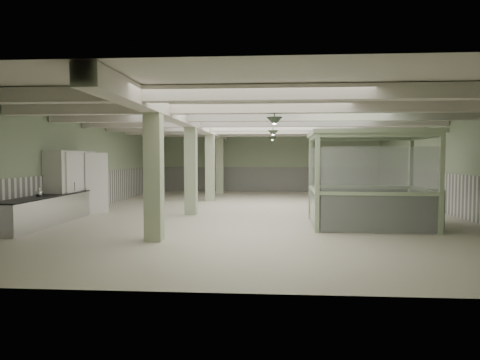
# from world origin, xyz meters

# --- Properties ---
(floor) EXTENTS (20.00, 20.00, 0.00)m
(floor) POSITION_xyz_m (0.00, 0.00, 0.00)
(floor) COLOR beige
(floor) RESTS_ON ground
(ceiling) EXTENTS (14.00, 20.00, 0.02)m
(ceiling) POSITION_xyz_m (0.00, 0.00, 3.60)
(ceiling) COLOR beige
(ceiling) RESTS_ON wall_back
(wall_back) EXTENTS (14.00, 0.02, 3.60)m
(wall_back) POSITION_xyz_m (0.00, 10.00, 1.80)
(wall_back) COLOR #90A281
(wall_back) RESTS_ON floor
(wall_front) EXTENTS (14.00, 0.02, 3.60)m
(wall_front) POSITION_xyz_m (0.00, -10.00, 1.80)
(wall_front) COLOR #90A281
(wall_front) RESTS_ON floor
(wall_left) EXTENTS (0.02, 20.00, 3.60)m
(wall_left) POSITION_xyz_m (-7.00, 0.00, 1.80)
(wall_left) COLOR #90A281
(wall_left) RESTS_ON floor
(wall_right) EXTENTS (0.02, 20.00, 3.60)m
(wall_right) POSITION_xyz_m (7.00, 0.00, 1.80)
(wall_right) COLOR #90A281
(wall_right) RESTS_ON floor
(wainscot_left) EXTENTS (0.05, 19.90, 1.50)m
(wainscot_left) POSITION_xyz_m (-6.97, 0.00, 0.75)
(wainscot_left) COLOR white
(wainscot_left) RESTS_ON floor
(wainscot_right) EXTENTS (0.05, 19.90, 1.50)m
(wainscot_right) POSITION_xyz_m (6.97, 0.00, 0.75)
(wainscot_right) COLOR white
(wainscot_right) RESTS_ON floor
(wainscot_back) EXTENTS (13.90, 0.05, 1.50)m
(wainscot_back) POSITION_xyz_m (0.00, 9.97, 0.75)
(wainscot_back) COLOR white
(wainscot_back) RESTS_ON floor
(girder) EXTENTS (0.45, 19.90, 0.40)m
(girder) POSITION_xyz_m (-2.50, 0.00, 3.38)
(girder) COLOR beige
(girder) RESTS_ON ceiling
(beam_a) EXTENTS (13.90, 0.35, 0.32)m
(beam_a) POSITION_xyz_m (0.00, -7.50, 3.42)
(beam_a) COLOR beige
(beam_a) RESTS_ON ceiling
(beam_b) EXTENTS (13.90, 0.35, 0.32)m
(beam_b) POSITION_xyz_m (0.00, -5.00, 3.42)
(beam_b) COLOR beige
(beam_b) RESTS_ON ceiling
(beam_c) EXTENTS (13.90, 0.35, 0.32)m
(beam_c) POSITION_xyz_m (0.00, -2.50, 3.42)
(beam_c) COLOR beige
(beam_c) RESTS_ON ceiling
(beam_d) EXTENTS (13.90, 0.35, 0.32)m
(beam_d) POSITION_xyz_m (0.00, 0.00, 3.42)
(beam_d) COLOR beige
(beam_d) RESTS_ON ceiling
(beam_e) EXTENTS (13.90, 0.35, 0.32)m
(beam_e) POSITION_xyz_m (0.00, 2.50, 3.42)
(beam_e) COLOR beige
(beam_e) RESTS_ON ceiling
(beam_f) EXTENTS (13.90, 0.35, 0.32)m
(beam_f) POSITION_xyz_m (0.00, 5.00, 3.42)
(beam_f) COLOR beige
(beam_f) RESTS_ON ceiling
(beam_g) EXTENTS (13.90, 0.35, 0.32)m
(beam_g) POSITION_xyz_m (0.00, 7.50, 3.42)
(beam_g) COLOR beige
(beam_g) RESTS_ON ceiling
(column_a) EXTENTS (0.42, 0.42, 3.60)m
(column_a) POSITION_xyz_m (-2.50, -6.00, 1.80)
(column_a) COLOR #AAB894
(column_a) RESTS_ON floor
(column_b) EXTENTS (0.42, 0.42, 3.60)m
(column_b) POSITION_xyz_m (-2.50, -1.00, 1.80)
(column_b) COLOR #AAB894
(column_b) RESTS_ON floor
(column_c) EXTENTS (0.42, 0.42, 3.60)m
(column_c) POSITION_xyz_m (-2.50, 4.00, 1.80)
(column_c) COLOR #AAB894
(column_c) RESTS_ON floor
(column_d) EXTENTS (0.42, 0.42, 3.60)m
(column_d) POSITION_xyz_m (-2.50, 8.00, 1.80)
(column_d) COLOR #AAB894
(column_d) RESTS_ON floor
(pendant_front) EXTENTS (0.44, 0.44, 0.22)m
(pendant_front) POSITION_xyz_m (0.50, -5.00, 3.05)
(pendant_front) COLOR #314132
(pendant_front) RESTS_ON ceiling
(pendant_mid) EXTENTS (0.44, 0.44, 0.22)m
(pendant_mid) POSITION_xyz_m (0.50, 0.50, 3.05)
(pendant_mid) COLOR #314132
(pendant_mid) RESTS_ON ceiling
(pendant_back) EXTENTS (0.44, 0.44, 0.22)m
(pendant_back) POSITION_xyz_m (0.50, 5.50, 3.05)
(pendant_back) COLOR #314132
(pendant_back) RESTS_ON ceiling
(prep_counter) EXTENTS (0.81, 4.65, 0.91)m
(prep_counter) POSITION_xyz_m (-6.54, -3.73, 0.46)
(prep_counter) COLOR silver
(prep_counter) RESTS_ON floor
(pitcher_near) EXTENTS (0.23, 0.25, 0.29)m
(pitcher_near) POSITION_xyz_m (-6.48, -4.22, 1.04)
(pitcher_near) COLOR silver
(pitcher_near) RESTS_ON prep_counter
(pitcher_far) EXTENTS (0.21, 0.24, 0.27)m
(pitcher_far) POSITION_xyz_m (-6.59, -2.09, 1.04)
(pitcher_far) COLOR silver
(pitcher_far) RESTS_ON prep_counter
(veg_colander) EXTENTS (0.40, 0.40, 0.18)m
(veg_colander) POSITION_xyz_m (-6.57, -1.73, 0.99)
(veg_colander) COLOR #46454B
(veg_colander) RESTS_ON prep_counter
(orange_bowl) EXTENTS (0.32, 0.32, 0.10)m
(orange_bowl) POSITION_xyz_m (-6.46, -2.81, 0.95)
(orange_bowl) COLOR #B2B2B7
(orange_bowl) RESTS_ON prep_counter
(walkin_cooler) EXTENTS (1.09, 2.66, 2.44)m
(walkin_cooler) POSITION_xyz_m (-6.62, -1.78, 1.22)
(walkin_cooler) COLOR silver
(walkin_cooler) RESTS_ON floor
(guard_booth) EXTENTS (3.64, 3.10, 2.87)m
(guard_booth) POSITION_xyz_m (3.38, -3.22, 1.91)
(guard_booth) COLOR #AEC79F
(guard_booth) RESTS_ON floor
(filing_cabinet) EXTENTS (0.43, 0.57, 1.14)m
(filing_cabinet) POSITION_xyz_m (5.25, -3.48, 0.57)
(filing_cabinet) COLOR #606554
(filing_cabinet) RESTS_ON floor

